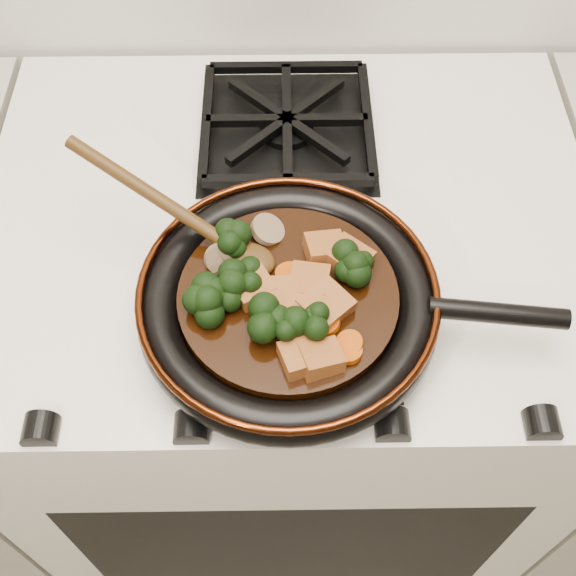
{
  "coord_description": "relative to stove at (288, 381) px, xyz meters",
  "views": [
    {
      "loc": [
        -0.01,
        1.12,
        1.58
      ],
      "look_at": [
        -0.0,
        1.53,
        0.97
      ],
      "focal_mm": 45.0,
      "sensor_mm": 36.0,
      "label": 1
    }
  ],
  "objects": [
    {
      "name": "stove",
      "position": [
        0.0,
        0.0,
        0.0
      ],
      "size": [
        0.76,
        0.6,
        0.9
      ],
      "primitive_type": "cube",
      "color": "white",
      "rests_on": "ground"
    },
    {
      "name": "burner_grate_front",
      "position": [
        0.0,
        -0.14,
        0.46
      ],
      "size": [
        0.23,
        0.23,
        0.03
      ],
      "primitive_type": null,
      "color": "black",
      "rests_on": "stove"
    },
    {
      "name": "burner_grate_back",
      "position": [
        0.0,
        0.14,
        0.46
      ],
      "size": [
        0.23,
        0.23,
        0.03
      ],
      "primitive_type": null,
      "color": "black",
      "rests_on": "stove"
    },
    {
      "name": "skillet",
      "position": [
        -0.0,
        -0.16,
        0.49
      ],
      "size": [
        0.44,
        0.32,
        0.05
      ],
      "rotation": [
        0.0,
        0.0,
        -0.12
      ],
      "color": "black",
      "rests_on": "burner_grate_front"
    },
    {
      "name": "braising_sauce",
      "position": [
        -0.0,
        -0.16,
        0.5
      ],
      "size": [
        0.23,
        0.23,
        0.02
      ],
      "primitive_type": "cylinder",
      "color": "black",
      "rests_on": "skillet"
    },
    {
      "name": "tofu_cube_0",
      "position": [
        0.04,
        -0.11,
        0.52
      ],
      "size": [
        0.05,
        0.05,
        0.03
      ],
      "primitive_type": "cube",
      "rotation": [
        -0.12,
        0.1,
        0.18
      ],
      "color": "brown",
      "rests_on": "braising_sauce"
    },
    {
      "name": "tofu_cube_1",
      "position": [
        0.02,
        -0.15,
        0.52
      ],
      "size": [
        0.05,
        0.05,
        0.03
      ],
      "primitive_type": "cube",
      "rotation": [
        0.08,
        0.04,
        2.96
      ],
      "color": "brown",
      "rests_on": "braising_sauce"
    },
    {
      "name": "tofu_cube_2",
      "position": [
        -0.02,
        -0.19,
        0.52
      ],
      "size": [
        0.05,
        0.05,
        0.03
      ],
      "primitive_type": "cube",
      "rotation": [
        -0.05,
        0.06,
        1.83
      ],
      "color": "brown",
      "rests_on": "braising_sauce"
    },
    {
      "name": "tofu_cube_3",
      "position": [
        0.01,
        -0.23,
        0.52
      ],
      "size": [
        0.05,
        0.05,
        0.02
      ],
      "primitive_type": "cube",
      "rotation": [
        0.03,
        0.06,
        1.91
      ],
      "color": "brown",
      "rests_on": "braising_sauce"
    },
    {
      "name": "tofu_cube_4",
      "position": [
        0.06,
        -0.12,
        0.52
      ],
      "size": [
        0.06,
        0.06,
        0.03
      ],
      "primitive_type": "cube",
      "rotation": [
        0.09,
        0.1,
        0.94
      ],
      "color": "brown",
      "rests_on": "braising_sauce"
    },
    {
      "name": "tofu_cube_5",
      "position": [
        0.01,
        -0.16,
        0.52
      ],
      "size": [
        0.05,
        0.05,
        0.03
      ],
      "primitive_type": "cube",
      "rotation": [
        -0.04,
        0.09,
        1.06
      ],
      "color": "brown",
      "rests_on": "braising_sauce"
    },
    {
      "name": "tofu_cube_6",
      "position": [
        -0.01,
        -0.17,
        0.52
      ],
      "size": [
        0.05,
        0.05,
        0.03
      ],
      "primitive_type": "cube",
      "rotation": [
        0.03,
        0.02,
        1.67
      ],
      "color": "brown",
      "rests_on": "braising_sauce"
    },
    {
      "name": "tofu_cube_7",
      "position": [
        -0.04,
        -0.15,
        0.52
      ],
      "size": [
        0.05,
        0.05,
        0.02
      ],
      "primitive_type": "cube",
      "rotation": [
        -0.03,
        0.02,
        2.06
      ],
      "color": "brown",
      "rests_on": "braising_sauce"
    },
    {
      "name": "tofu_cube_8",
      "position": [
        0.03,
        -0.18,
        0.52
      ],
      "size": [
        0.06,
        0.06,
        0.03
      ],
      "primitive_type": "cube",
      "rotation": [
        0.03,
        -0.08,
        2.31
      ],
      "color": "brown",
      "rests_on": "braising_sauce"
    },
    {
      "name": "tofu_cube_9",
      "position": [
        0.03,
        -0.24,
        0.52
      ],
      "size": [
        0.05,
        0.05,
        0.03
      ],
      "primitive_type": "cube",
      "rotation": [
        -0.11,
        0.11,
        0.3
      ],
      "color": "brown",
      "rests_on": "braising_sauce"
    },
    {
      "name": "broccoli_floret_0",
      "position": [
        -0.05,
        -0.15,
        0.52
      ],
      "size": [
        0.08,
        0.09,
        0.07
      ],
      "primitive_type": null,
      "rotation": [
        -0.24,
        -0.03,
        0.34
      ],
      "color": "black",
      "rests_on": "braising_sauce"
    },
    {
      "name": "broccoli_floret_1",
      "position": [
        -0.07,
        -0.1,
        0.52
      ],
      "size": [
        0.08,
        0.08,
        0.06
      ],
      "primitive_type": null,
      "rotation": [
        0.04,
        -0.0,
        2.54
      ],
      "color": "black",
      "rests_on": "braising_sauce"
    },
    {
      "name": "broccoli_floret_2",
      "position": [
        -0.07,
        -0.17,
        0.52
      ],
      "size": [
        0.1,
        0.09,
        0.08
      ],
      "primitive_type": null,
      "rotation": [
        -0.23,
        0.21,
        2.51
      ],
      "color": "black",
      "rests_on": "braising_sauce"
    },
    {
      "name": "broccoli_floret_3",
      "position": [
        0.07,
        -0.13,
        0.52
      ],
      "size": [
        0.09,
        0.09,
        0.07
      ],
      "primitive_type": null,
      "rotation": [
        0.2,
        0.13,
        0.61
      ],
      "color": "black",
      "rests_on": "braising_sauce"
    },
    {
      "name": "broccoli_floret_4",
      "position": [
        0.01,
        -0.2,
        0.52
      ],
      "size": [
        0.07,
        0.08,
        0.07
      ],
      "primitive_type": null,
      "rotation": [
        -0.19,
        0.01,
        2.93
      ],
      "color": "black",
      "rests_on": "braising_sauce"
    },
    {
      "name": "broccoli_floret_5",
      "position": [
        -0.02,
        -0.2,
        0.52
      ],
      "size": [
        0.09,
        0.08,
        0.08
      ],
      "primitive_type": null,
      "rotation": [
        -0.21,
        0.25,
        2.72
      ],
      "color": "black",
      "rests_on": "braising_sauce"
    },
    {
      "name": "broccoli_floret_6",
      "position": [
        -0.08,
        -0.17,
        0.52
      ],
      "size": [
        0.07,
        0.08,
        0.07
      ],
      "primitive_type": null,
      "rotation": [
        -0.15,
        0.17,
        1.41
      ],
      "color": "black",
      "rests_on": "braising_sauce"
    },
    {
      "name": "carrot_coin_0",
      "position": [
        0.06,
        -0.22,
        0.51
      ],
      "size": [
        0.03,
        0.03,
        0.02
      ],
      "primitive_type": "cylinder",
      "rotation": [
        0.17,
        -0.32,
        0.0
      ],
      "color": "#B84505",
      "rests_on": "braising_sauce"
    },
    {
      "name": "carrot_coin_1",
      "position": [
        -0.0,
        -0.13,
        0.51
      ],
      "size": [
        0.03,
        0.03,
        0.02
      ],
      "primitive_type": "cylinder",
      "rotation": [
        -0.19,
        -0.11,
        0.0
      ],
      "color": "#B84505",
      "rests_on": "braising_sauce"
    },
    {
      "name": "carrot_coin_2",
      "position": [
        -0.07,
        -0.16,
        0.51
      ],
      "size": [
        0.03,
        0.03,
        0.02
      ],
      "primitive_type": "cylinder",
      "rotation": [
        0.08,
        -0.23,
        0.0
      ],
      "color": "#B84505",
      "rests_on": "braising_sauce"
    },
    {
      "name": "carrot_coin_3",
      "position": [
        0.05,
        -0.23,
        0.51
      ],
      "size": [
        0.03,
        0.03,
        0.01
      ],
      "primitive_type": "cylinder",
      "rotation": [
        -0.1,
        0.0,
        0.0
      ],
      "color": "#B84505",
      "rests_on": "braising_sauce"
    },
    {
      "name": "carrot_coin_4",
      "position": [
        0.03,
        -0.19,
        0.51
      ],
      "size": [
        0.03,
        0.03,
        0.01
      ],
      "primitive_type": "cylinder",
      "rotation": [
        0.02,
        -0.21,
        0.0
      ],
      "color": "#B84505",
      "rests_on": "braising_sauce"
    },
    {
      "name": "carrot_coin_5",
      "position": [
        0.02,
        -0.19,
        0.51
      ],
      "size": [
        0.03,
        0.03,
        0.02
      ],
      "primitive_type": "cylinder",
      "rotation": [
        -0.21,
        -0.12,
        0.0
      ],
      "color": "#B84505",
      "rests_on": "braising_sauce"
    },
    {
      "name": "mushroom_slice_0",
      "position": [
        -0.06,
        -0.1,
        0.52
      ],
      "size": [
        0.03,
        0.04,
        0.03
      ],
      "primitive_type": "cylinder",
      "rotation": [
        0.99,
        0.0,
        1.79
      ],
      "color": "#7C6247",
      "rests_on": "braising_sauce"
    },
    {
      "name": "mushroom_slice_1",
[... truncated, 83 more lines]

